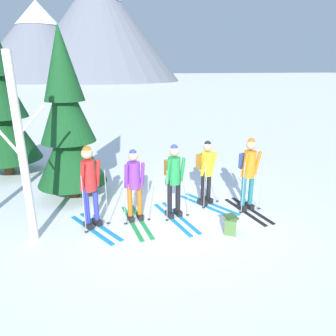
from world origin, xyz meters
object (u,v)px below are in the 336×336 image
at_px(skier_in_purple, 134,183).
at_px(skier_in_yellow, 206,170).
at_px(skier_in_orange, 249,170).
at_px(birch_tree_slender, 22,152).
at_px(pine_tree_mid, 67,124).
at_px(skier_in_green, 174,177).
at_px(backpack_on_snow_front, 231,224).
at_px(skier_in_red, 90,183).

relative_size(skier_in_purple, skier_in_yellow, 1.01).
bearing_deg(skier_in_orange, birch_tree_slender, 178.58).
bearing_deg(birch_tree_slender, skier_in_orange, -1.42).
height_order(pine_tree_mid, birch_tree_slender, pine_tree_mid).
distance_m(skier_in_green, pine_tree_mid, 3.08).
xyz_separation_m(skier_in_purple, birch_tree_slender, (-2.12, -0.14, 0.92)).
bearing_deg(skier_in_orange, backpack_on_snow_front, -135.86).
distance_m(skier_in_yellow, backpack_on_snow_front, 1.64).
bearing_deg(pine_tree_mid, skier_in_yellow, -25.70).
bearing_deg(skier_in_yellow, skier_in_green, -157.74).
bearing_deg(skier_in_green, skier_in_yellow, 22.26).
bearing_deg(skier_in_yellow, skier_in_orange, -35.91).
bearing_deg(backpack_on_snow_front, skier_in_red, 157.87).
relative_size(skier_in_red, skier_in_yellow, 1.07).
height_order(skier_in_yellow, backpack_on_snow_front, skier_in_yellow).
xyz_separation_m(skier_in_orange, pine_tree_mid, (-3.99, 2.12, 0.95)).
relative_size(skier_in_red, pine_tree_mid, 0.42).
xyz_separation_m(skier_in_red, backpack_on_snow_front, (2.75, -1.12, -0.84)).
relative_size(pine_tree_mid, birch_tree_slender, 1.19).
relative_size(skier_in_yellow, backpack_on_snow_front, 4.30).
distance_m(skier_in_red, birch_tree_slender, 1.43).
distance_m(skier_in_yellow, birch_tree_slender, 4.13).
height_order(skier_in_green, skier_in_orange, skier_in_orange).
xyz_separation_m(skier_in_yellow, birch_tree_slender, (-4.00, -0.47, 0.90)).
xyz_separation_m(skier_in_green, birch_tree_slender, (-3.01, -0.07, 0.85)).
height_order(skier_in_red, skier_in_green, skier_in_red).
height_order(pine_tree_mid, backpack_on_snow_front, pine_tree_mid).
distance_m(skier_in_red, skier_in_orange, 3.65).
bearing_deg(pine_tree_mid, backpack_on_snow_front, -44.03).
distance_m(birch_tree_slender, backpack_on_snow_front, 4.37).
bearing_deg(birch_tree_slender, pine_tree_mid, 67.34).
bearing_deg(backpack_on_snow_front, skier_in_green, 130.68).
xyz_separation_m(skier_in_purple, skier_in_orange, (2.70, -0.26, 0.12)).
bearing_deg(skier_in_green, backpack_on_snow_front, -49.32).
relative_size(skier_in_purple, pine_tree_mid, 0.40).
height_order(skier_in_orange, birch_tree_slender, birch_tree_slender).
bearing_deg(skier_in_orange, skier_in_purple, 174.44).
relative_size(skier_in_purple, backpack_on_snow_front, 4.33).
distance_m(skier_in_yellow, pine_tree_mid, 3.67).
height_order(skier_in_red, pine_tree_mid, pine_tree_mid).
xyz_separation_m(skier_in_red, skier_in_yellow, (2.82, 0.35, -0.09)).
bearing_deg(skier_in_yellow, pine_tree_mid, 154.30).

